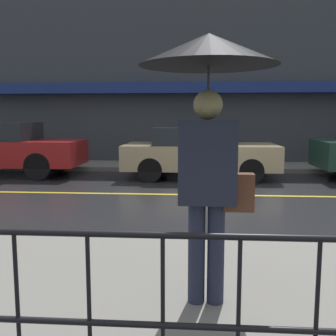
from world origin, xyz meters
The scene contains 7 objects.
ground_plane centered at (0.00, 0.00, 0.00)m, with size 80.00×80.00×0.00m, color #262628.
sidewalk_near centered at (0.00, -4.96, 0.06)m, with size 28.00×3.07×0.13m.
sidewalk_far centered at (0.00, 4.39, 0.06)m, with size 28.00×1.94×0.13m.
lane_marking centered at (0.00, 0.00, 0.00)m, with size 25.20×0.12×0.01m.
building_storefront centered at (0.00, 5.49, 3.02)m, with size 28.00×0.85×6.09m.
pedestrian centered at (-0.74, -5.12, 1.82)m, with size 1.07×1.07×2.15m.
car_tan centered at (-0.78, 2.44, 0.71)m, with size 4.08×1.92×1.37m.
Camera 1 is at (-0.83, -8.21, 1.64)m, focal length 42.00 mm.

